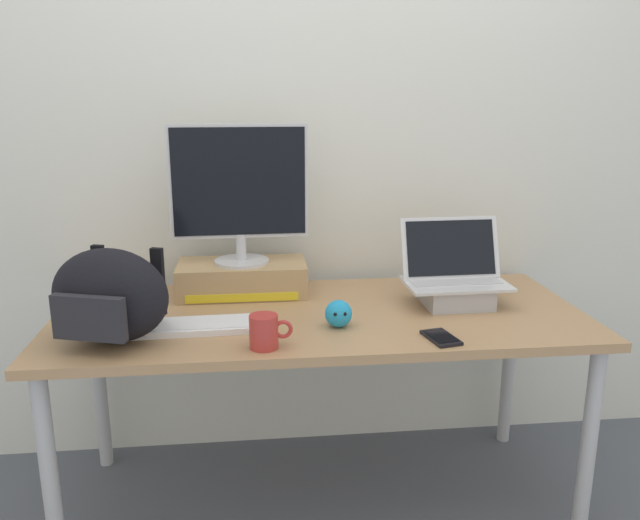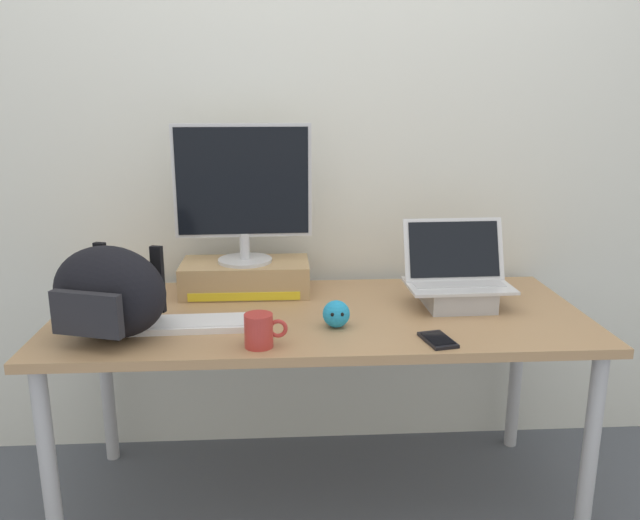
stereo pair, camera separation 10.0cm
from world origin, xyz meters
TOP-DOWN VIEW (x-y plane):
  - ground_plane at (0.00, 0.00)m, footprint 20.00×20.00m
  - back_wall at (0.00, 0.48)m, footprint 7.00×0.10m
  - desk at (0.00, 0.00)m, footprint 1.75×0.75m
  - toner_box_yellow at (-0.26, 0.24)m, footprint 0.46×0.24m
  - desktop_monitor at (-0.26, 0.24)m, footprint 0.49×0.20m
  - open_laptop at (0.47, 0.04)m, footprint 0.36×0.23m
  - external_keyboard at (-0.42, -0.12)m, footprint 0.45×0.15m
  - messenger_backpack at (-0.63, -0.19)m, footprint 0.40×0.31m
  - coffee_mug at (-0.19, -0.29)m, footprint 0.13×0.08m
  - cell_phone at (0.33, -0.28)m, footprint 0.10×0.14m
  - plush_toy at (0.04, -0.14)m, footprint 0.09×0.09m

SIDE VIEW (x-z plane):
  - ground_plane at x=0.00m, z-range 0.00..0.00m
  - desk at x=0.00m, z-range 0.29..1.00m
  - cell_phone at x=0.33m, z-range 0.71..0.72m
  - external_keyboard at x=-0.42m, z-range 0.71..0.74m
  - plush_toy at x=0.04m, z-range 0.71..0.80m
  - coffee_mug at x=-0.19m, z-range 0.71..0.81m
  - toner_box_yellow at x=-0.26m, z-range 0.71..0.83m
  - open_laptop at x=0.47m, z-range 0.63..0.92m
  - messenger_backpack at x=-0.63m, z-range 0.71..0.99m
  - desktop_monitor at x=-0.26m, z-range 0.84..1.34m
  - back_wall at x=0.00m, z-range 0.00..2.60m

